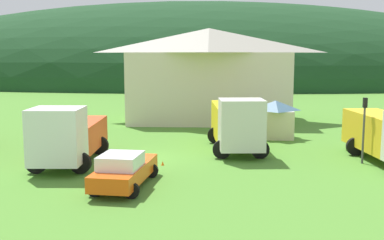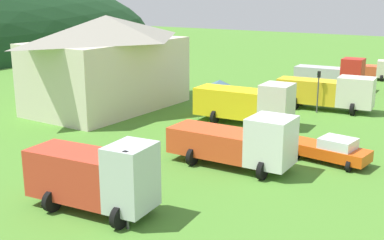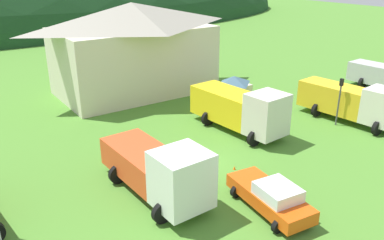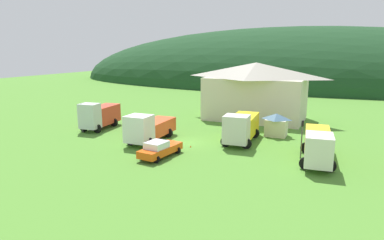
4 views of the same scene
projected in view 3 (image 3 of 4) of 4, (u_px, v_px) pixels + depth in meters
name	position (u px, v px, depth m)	size (l,w,h in m)	color
ground_plane	(200.00, 165.00, 24.61)	(200.00, 200.00, 0.00)	#4C842D
depot_building	(133.00, 47.00, 37.23)	(15.15, 9.13, 8.44)	beige
play_shed_cream	(234.00, 91.00, 34.14)	(2.66, 2.23, 2.77)	beige
heavy_rig_white	(159.00, 169.00, 20.74)	(3.55, 7.82, 3.40)	white
flatbed_truck_yellow	(241.00, 108.00, 29.04)	(3.72, 8.11, 3.51)	silver
heavy_rig_striped	(356.00, 102.00, 30.59)	(3.58, 8.66, 3.19)	silver
service_pickup_orange	(271.00, 196.00, 19.83)	(2.70, 5.22, 1.66)	#E75211
traffic_light_east	(340.00, 97.00, 29.95)	(0.20, 0.32, 3.72)	#4C4C51
traffic_cone_near_pickup	(234.00, 169.00, 24.12)	(0.36, 0.36, 0.47)	orange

